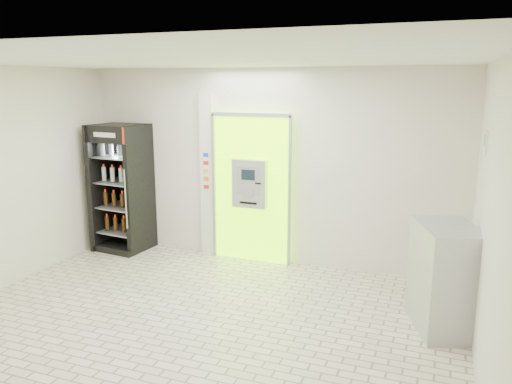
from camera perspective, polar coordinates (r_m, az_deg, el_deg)
The scene contains 7 objects.
ground at distance 6.01m, azimuth -7.27°, elevation -15.17°, with size 6.00×6.00×0.00m, color beige.
room_shell at distance 5.41m, azimuth -7.80°, elevation 2.41°, with size 6.00×6.00×6.00m.
atm_assembly at distance 7.78m, azimuth -0.48°, elevation 0.50°, with size 1.30×0.24×2.33m.
pillar at distance 8.09m, azimuth -5.54°, elevation 1.85°, with size 0.22×0.11×2.60m.
beverage_cooler at distance 8.63m, azimuth -15.04°, elevation 0.20°, with size 0.86×0.80×2.11m.
steel_cabinet at distance 6.10m, azimuth 20.83°, elevation -9.18°, with size 0.90×1.07×1.22m.
exit_sign at distance 6.13m, azimuth 24.76°, elevation 5.19°, with size 0.02×0.22×0.26m.
Camera 1 is at (2.56, -4.68, 2.76)m, focal length 35.00 mm.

